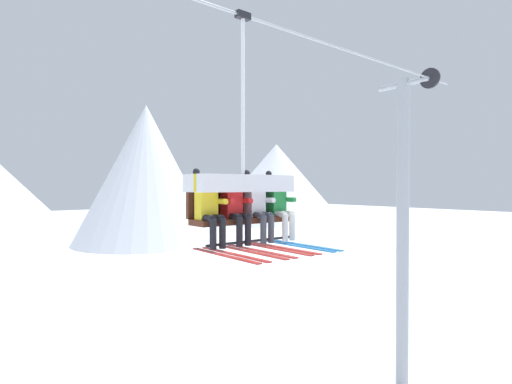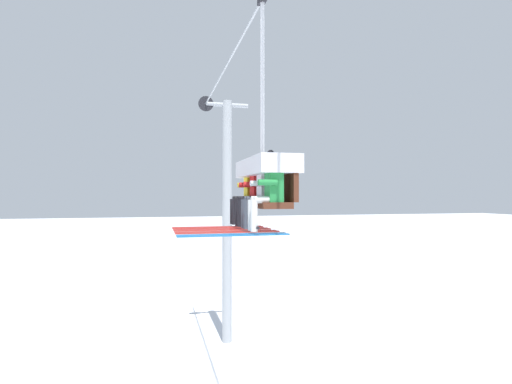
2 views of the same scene
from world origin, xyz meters
name	(u,v)px [view 2 (image 2 of 2)]	position (x,y,z in m)	size (l,w,h in m)	color
lift_tower_near	(227,215)	(-7.40, -0.02, 4.76)	(0.36, 1.88, 9.18)	#9EA3A8
lift_cable	(251,20)	(-0.11, -0.80, 8.90)	(16.57, 0.05, 0.05)	#9EA3A8
chairlift_chair	(266,173)	(0.71, -0.73, 5.86)	(1.95, 0.74, 4.00)	#512819
skier_yellow	(245,191)	(-0.06, -0.94, 5.54)	(0.48, 1.70, 1.34)	yellow
skier_red	(251,192)	(0.46, -0.95, 5.52)	(0.46, 1.70, 1.23)	red
skier_white	(258,191)	(0.96, -0.94, 5.54)	(0.48, 1.70, 1.34)	silver
skier_green	(266,190)	(1.47, -0.94, 5.54)	(0.48, 1.70, 1.34)	#23843D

